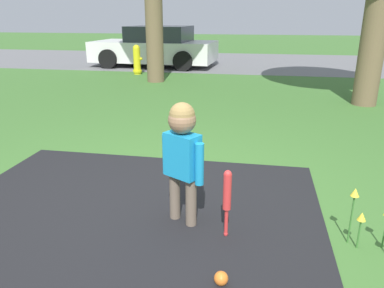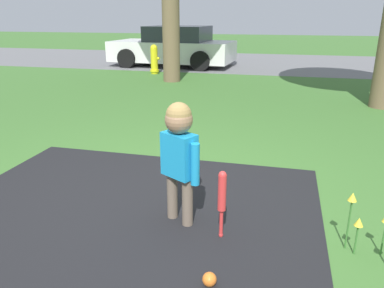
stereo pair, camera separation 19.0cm
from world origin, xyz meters
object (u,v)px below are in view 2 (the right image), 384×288
at_px(fire_hydrant, 154,60).
at_px(child, 179,147).
at_px(sports_ball, 209,279).
at_px(parked_car, 174,47).
at_px(baseball_bat, 222,195).

bearing_deg(fire_hydrant, child, -69.13).
distance_m(child, sports_ball, 0.99).
xyz_separation_m(child, parked_car, (-2.82, 9.29, -0.05)).
relative_size(baseball_bat, sports_ball, 5.99).
xyz_separation_m(sports_ball, fire_hydrant, (-3.24, 8.19, 0.35)).
relative_size(fire_hydrant, parked_car, 0.20).
bearing_deg(sports_ball, child, 118.95).
distance_m(sports_ball, fire_hydrant, 8.81).
xyz_separation_m(child, baseball_bat, (0.36, -0.15, -0.29)).
distance_m(fire_hydrant, parked_car, 1.80).
distance_m(baseball_bat, fire_hydrant, 8.29).
height_order(baseball_bat, sports_ball, baseball_bat).
xyz_separation_m(child, fire_hydrant, (-2.86, 7.49, -0.24)).
xyz_separation_m(baseball_bat, parked_car, (-3.18, 9.43, 0.24)).
distance_m(sports_ball, parked_car, 10.49).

